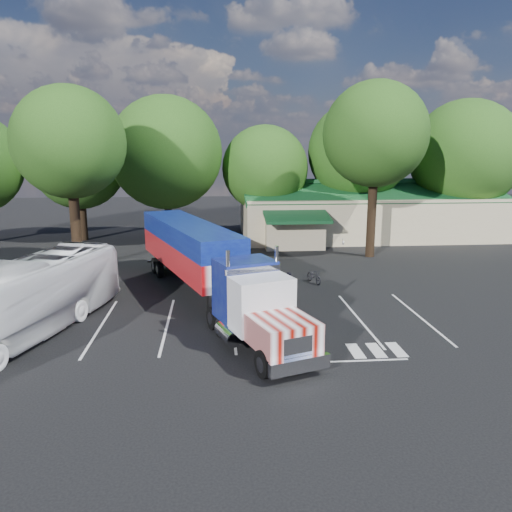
{
  "coord_description": "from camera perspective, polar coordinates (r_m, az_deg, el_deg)",
  "views": [
    {
      "loc": [
        -0.81,
        -29.48,
        8.48
      ],
      "look_at": [
        1.69,
        0.22,
        2.0
      ],
      "focal_mm": 35.0,
      "sensor_mm": 36.0,
      "label": 1
    }
  ],
  "objects": [
    {
      "name": "bicycle",
      "position": [
        32.15,
        6.66,
        -2.3
      ],
      "size": [
        1.08,
        1.79,
        0.89
      ],
      "primitive_type": "imported",
      "rotation": [
        0.0,
        0.0,
        0.31
      ],
      "color": "black",
      "rests_on": "ground"
    },
    {
      "name": "semi_truck",
      "position": [
        28.0,
        -6.1,
        -0.3
      ],
      "size": [
        9.19,
        20.09,
        4.28
      ],
      "rotation": [
        0.0,
        0.0,
        0.34
      ],
      "color": "black",
      "rests_on": "ground"
    },
    {
      "name": "tree_row_f",
      "position": [
        52.05,
        22.81,
        10.57
      ],
      "size": [
        10.4,
        10.4,
        13.0
      ],
      "color": "black",
      "rests_on": "ground"
    },
    {
      "name": "tree_row_c",
      "position": [
        45.88,
        -10.27,
        11.52
      ],
      "size": [
        10.0,
        10.0,
        13.05
      ],
      "color": "black",
      "rests_on": "ground"
    },
    {
      "name": "tree_near_right",
      "position": [
        39.94,
        13.5,
        13.35
      ],
      "size": [
        8.0,
        8.0,
        13.5
      ],
      "color": "black",
      "rests_on": "ground"
    },
    {
      "name": "tree_row_e",
      "position": [
        49.45,
        11.63,
        11.56
      ],
      "size": [
        9.6,
        9.6,
        12.9
      ],
      "color": "black",
      "rests_on": "ground"
    },
    {
      "name": "tree_row_d",
      "position": [
        47.27,
        1.04,
        9.96
      ],
      "size": [
        8.0,
        8.0,
        10.6
      ],
      "color": "black",
      "rests_on": "ground"
    },
    {
      "name": "ground",
      "position": [
        30.69,
        -3.13,
        -3.8
      ],
      "size": [
        120.0,
        120.0,
        0.0
      ],
      "primitive_type": "plane",
      "color": "black",
      "rests_on": "ground"
    },
    {
      "name": "tree_row_b",
      "position": [
        48.85,
        -19.58,
        9.99
      ],
      "size": [
        8.4,
        8.4,
        11.35
      ],
      "color": "black",
      "rests_on": "ground"
    },
    {
      "name": "woman",
      "position": [
        28.58,
        3.86,
        -3.37
      ],
      "size": [
        0.41,
        0.6,
        1.58
      ],
      "primitive_type": "imported",
      "rotation": [
        0.0,
        0.0,
        1.52
      ],
      "color": "black",
      "rests_on": "ground"
    },
    {
      "name": "silver_sedan",
      "position": [
        45.19,
        7.43,
        2.28
      ],
      "size": [
        4.66,
        3.12,
        1.45
      ],
      "primitive_type": "imported",
      "rotation": [
        0.0,
        0.0,
        1.17
      ],
      "color": "#B6B8BE",
      "rests_on": "ground"
    },
    {
      "name": "tour_bus",
      "position": [
        24.9,
        -25.26,
        -4.59
      ],
      "size": [
        6.63,
        13.0,
        3.54
      ],
      "primitive_type": "imported",
      "rotation": [
        0.0,
        0.0,
        -0.3
      ],
      "color": "silver",
      "rests_on": "ground"
    },
    {
      "name": "event_hall",
      "position": [
        49.88,
        12.22,
        4.77
      ],
      "size": [
        24.2,
        14.12,
        5.55
      ],
      "color": "#BFB18E",
      "rests_on": "ground"
    },
    {
      "name": "tree_near_left",
      "position": [
        36.78,
        -20.56,
        12.02
      ],
      "size": [
        7.6,
        7.6,
        12.65
      ],
      "color": "black",
      "rests_on": "ground"
    }
  ]
}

